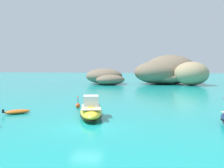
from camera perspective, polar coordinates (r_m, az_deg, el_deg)
ground_plane at (r=21.73m, az=-5.45°, el=-9.32°), size 400.00×400.00×0.00m
islet_large at (r=78.68m, az=12.24°, el=2.55°), size 23.87×23.87×8.49m
islet_small at (r=76.17m, az=-1.33°, el=1.43°), size 13.69×15.47×4.43m
motorboat_yellow at (r=25.85m, az=-4.53°, el=-5.64°), size 4.04×7.38×2.09m
dinghy_tender at (r=29.50m, az=-19.71°, el=-5.61°), size 2.63×2.61×0.58m
channel_buoy at (r=31.87m, az=-7.33°, el=-4.54°), size 0.56×0.56×1.48m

